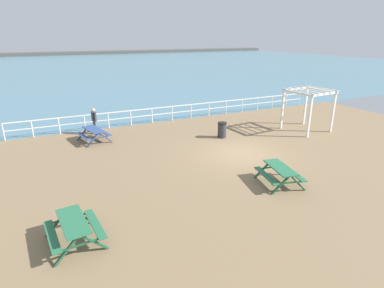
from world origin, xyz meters
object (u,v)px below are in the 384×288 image
(picnic_table_near_left, at_px, (74,226))
(visitor, at_px, (94,119))
(picnic_table_mid_centre, at_px, (94,132))
(picnic_table_near_right, at_px, (280,171))
(lattice_pergola, at_px, (309,100))
(litter_bin, at_px, (222,130))

(picnic_table_near_left, distance_m, visitor, 11.29)
(picnic_table_mid_centre, bearing_deg, visitor, -24.49)
(picnic_table_near_right, distance_m, lattice_pergola, 8.87)
(picnic_table_mid_centre, distance_m, litter_bin, 7.65)
(visitor, bearing_deg, litter_bin, -39.16)
(picnic_table_near_right, height_order, picnic_table_mid_centre, same)
(picnic_table_near_right, height_order, litter_bin, litter_bin)
(picnic_table_near_right, distance_m, visitor, 12.09)
(picnic_table_near_right, bearing_deg, litter_bin, 2.62)
(lattice_pergola, bearing_deg, litter_bin, 165.18)
(picnic_table_near_left, relative_size, litter_bin, 2.04)
(picnic_table_near_left, height_order, lattice_pergola, lattice_pergola)
(picnic_table_near_left, xyz_separation_m, lattice_pergola, (15.05, 5.91, 1.41))
(picnic_table_near_right, relative_size, visitor, 1.25)
(visitor, distance_m, lattice_pergola, 13.72)
(picnic_table_near_left, relative_size, visitor, 1.17)
(visitor, height_order, lattice_pergola, lattice_pergola)
(picnic_table_near_left, bearing_deg, visitor, -17.94)
(picnic_table_near_right, bearing_deg, lattice_pergola, -39.60)
(visitor, relative_size, lattice_pergola, 0.60)
(picnic_table_near_left, bearing_deg, picnic_table_near_right, -92.67)
(picnic_table_near_right, relative_size, lattice_pergola, 0.75)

